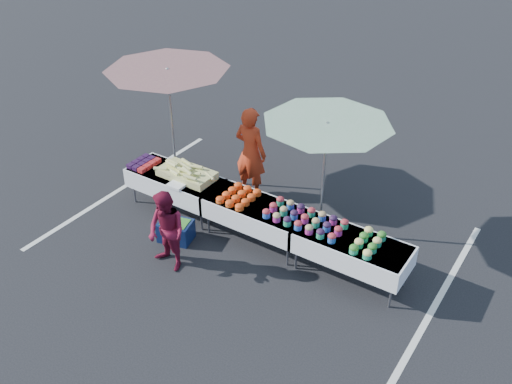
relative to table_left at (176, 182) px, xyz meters
The scene contains 17 objects.
ground 1.89m from the table_left, ahead, with size 80.00×80.00×0.00m, color black.
stripe_left 1.52m from the table_left, behind, with size 0.10×5.00×0.00m, color silver.
stripe_right 5.03m from the table_left, ahead, with size 0.10×5.00×0.00m, color silver.
table_left is the anchor object (origin of this frame).
table_center 1.80m from the table_left, ahead, with size 1.86×0.81×0.75m.
table_right 3.60m from the table_left, ahead, with size 1.86×0.81×0.75m.
berry_punnets 0.74m from the table_left, behind, with size 0.40×0.54×0.08m.
corn_pile 0.35m from the table_left, 10.00° to the left, with size 1.16×0.57×0.26m.
plastic_bags 0.47m from the table_left, 45.00° to the right, with size 0.30×0.25×0.05m, color white.
carrot_bowls 1.47m from the table_left, ahead, with size 0.55×0.69×0.11m.
potato_cups 2.76m from the table_left, ahead, with size 1.34×0.58×0.16m.
bean_baskets 3.87m from the table_left, ahead, with size 0.36×0.68×0.15m.
vendor 1.53m from the table_left, 53.37° to the left, with size 0.68×0.44×1.85m, color red.
customer 1.72m from the table_left, 54.17° to the right, with size 0.69×0.54×1.42m, color maroon.
umbrella_left 1.93m from the table_left, 131.19° to the left, with size 2.49×2.49×2.42m.
umbrella_right 3.10m from the table_left, 16.85° to the left, with size 2.59×2.59×2.21m.
storage_bin 1.06m from the table_left, 51.30° to the right, with size 0.66×0.55×0.37m.
Camera 1 is at (4.43, -6.71, 6.18)m, focal length 40.00 mm.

